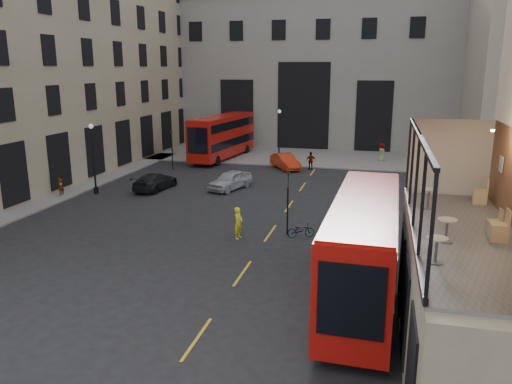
% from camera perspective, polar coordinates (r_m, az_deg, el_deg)
% --- Properties ---
extents(ground, '(140.00, 140.00, 0.00)m').
position_cam_1_polar(ground, '(18.04, -0.53, -17.23)').
color(ground, black).
rests_on(ground, ground).
extents(host_frontage, '(3.00, 11.00, 4.50)m').
position_cam_1_polar(host_frontage, '(16.72, 22.08, -12.24)').
color(host_frontage, tan).
rests_on(host_frontage, ground).
extents(cafe_floor, '(3.00, 10.00, 0.10)m').
position_cam_1_polar(cafe_floor, '(15.88, 22.84, -4.74)').
color(cafe_floor, slate).
rests_on(cafe_floor, host_frontage).
extents(gateway, '(35.00, 10.60, 18.00)m').
position_cam_1_polar(gateway, '(63.54, 6.25, 13.96)').
color(gateway, gray).
rests_on(gateway, ground).
extents(pavement_far, '(40.00, 12.00, 0.12)m').
position_cam_1_polar(pavement_far, '(54.64, 3.47, 4.19)').
color(pavement_far, slate).
rests_on(pavement_far, ground).
extents(traffic_light_near, '(0.16, 0.20, 3.80)m').
position_cam_1_polar(traffic_light_near, '(28.23, 3.66, -0.23)').
color(traffic_light_near, black).
rests_on(traffic_light_near, ground).
extents(traffic_light_far, '(0.16, 0.20, 3.80)m').
position_cam_1_polar(traffic_light_far, '(47.41, -9.60, 5.41)').
color(traffic_light_far, black).
rests_on(traffic_light_far, ground).
extents(street_lamp_a, '(0.36, 0.36, 5.33)m').
position_cam_1_polar(street_lamp_a, '(39.62, -18.04, 3.20)').
color(street_lamp_a, black).
rests_on(street_lamp_a, ground).
extents(street_lamp_b, '(0.36, 0.36, 5.33)m').
position_cam_1_polar(street_lamp_b, '(50.40, 2.66, 6.06)').
color(street_lamp_b, black).
rests_on(street_lamp_b, ground).
extents(bus_near, '(2.81, 10.97, 4.35)m').
position_cam_1_polar(bus_near, '(20.60, 12.20, -5.92)').
color(bus_near, red).
rests_on(bus_near, ground).
extents(bus_far, '(3.93, 11.56, 4.52)m').
position_cam_1_polar(bus_far, '(52.71, -3.82, 6.55)').
color(bus_far, '#B1130C').
rests_on(bus_far, ground).
extents(car_a, '(3.05, 4.61, 1.46)m').
position_cam_1_polar(car_a, '(39.47, -2.97, 1.37)').
color(car_a, '#A6A9AE').
rests_on(car_a, ground).
extents(car_b, '(3.67, 4.44, 1.43)m').
position_cam_1_polar(car_b, '(47.51, 3.36, 3.51)').
color(car_b, '#B8280B').
rests_on(car_b, ground).
extents(car_c, '(2.37, 4.75, 1.32)m').
position_cam_1_polar(car_c, '(40.07, -11.44, 1.20)').
color(car_c, black).
rests_on(car_c, ground).
extents(bicycle, '(1.63, 1.09, 0.81)m').
position_cam_1_polar(bicycle, '(28.49, 5.14, -4.36)').
color(bicycle, gray).
rests_on(bicycle, ground).
extents(cyclist, '(0.53, 0.72, 1.81)m').
position_cam_1_polar(cyclist, '(28.01, -2.03, -3.55)').
color(cyclist, '#FFFC1A').
rests_on(cyclist, ground).
extents(pedestrian_a, '(0.88, 0.72, 1.68)m').
position_cam_1_polar(pedestrian_a, '(50.24, -6.70, 4.16)').
color(pedestrian_a, gray).
rests_on(pedestrian_a, ground).
extents(pedestrian_b, '(1.21, 1.32, 1.78)m').
position_cam_1_polar(pedestrian_b, '(53.57, -2.45, 4.91)').
color(pedestrian_b, gray).
rests_on(pedestrian_b, ground).
extents(pedestrian_c, '(1.07, 0.72, 1.68)m').
position_cam_1_polar(pedestrian_c, '(47.30, 6.29, 3.56)').
color(pedestrian_c, gray).
rests_on(pedestrian_c, ground).
extents(pedestrian_d, '(0.78, 1.04, 1.94)m').
position_cam_1_polar(pedestrian_d, '(52.52, 14.17, 4.40)').
color(pedestrian_d, gray).
rests_on(pedestrian_d, ground).
extents(pedestrian_e, '(0.47, 0.65, 1.67)m').
position_cam_1_polar(pedestrian_e, '(39.83, -21.43, 0.67)').
color(pedestrian_e, gray).
rests_on(pedestrian_e, ground).
extents(cafe_table_near, '(0.53, 0.53, 0.67)m').
position_cam_1_polar(cafe_table_near, '(13.27, 19.94, -5.84)').
color(cafe_table_near, beige).
rests_on(cafe_table_near, cafe_floor).
extents(cafe_table_mid, '(0.54, 0.54, 0.67)m').
position_cam_1_polar(cafe_table_mid, '(14.92, 20.98, -3.74)').
color(cafe_table_mid, beige).
rests_on(cafe_table_mid, cafe_floor).
extents(cafe_table_far, '(0.56, 0.56, 0.70)m').
position_cam_1_polar(cafe_table_far, '(18.29, 19.13, -0.35)').
color(cafe_table_far, beige).
rests_on(cafe_table_far, cafe_floor).
extents(cafe_chair_b, '(0.46, 0.46, 0.92)m').
position_cam_1_polar(cafe_chair_b, '(15.69, 26.03, -4.04)').
color(cafe_chair_b, tan).
rests_on(cafe_chair_b, cafe_floor).
extents(cafe_chair_c, '(0.41, 0.41, 0.75)m').
position_cam_1_polar(cafe_chair_c, '(16.30, 25.58, -3.53)').
color(cafe_chair_c, tan).
rests_on(cafe_chair_c, cafe_floor).
extents(cafe_chair_d, '(0.49, 0.49, 0.93)m').
position_cam_1_polar(cafe_chair_d, '(19.67, 24.26, -0.39)').
color(cafe_chair_d, tan).
rests_on(cafe_chair_d, cafe_floor).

